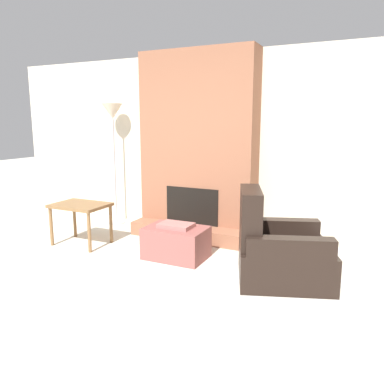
{
  "coord_description": "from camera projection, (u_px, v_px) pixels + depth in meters",
  "views": [
    {
      "loc": [
        2.21,
        -2.17,
        1.63
      ],
      "look_at": [
        0.0,
        2.52,
        0.65
      ],
      "focal_mm": 35.0,
      "sensor_mm": 36.0,
      "label": 1
    }
  ],
  "objects": [
    {
      "name": "ground_plane",
      "position": [
        65.0,
        317.0,
        3.16
      ],
      "size": [
        24.0,
        24.0,
        0.0
      ],
      "primitive_type": "plane",
      "color": "beige"
    },
    {
      "name": "side_table",
      "position": [
        81.0,
        209.0,
        4.98
      ],
      "size": [
        0.72,
        0.52,
        0.56
      ],
      "color": "brown",
      "rests_on": "ground_plane"
    },
    {
      "name": "ottoman",
      "position": [
        176.0,
        242.0,
        4.51
      ],
      "size": [
        0.73,
        0.49,
        0.43
      ],
      "color": "#8C4C47",
      "rests_on": "ground_plane"
    },
    {
      "name": "fireplace",
      "position": [
        198.0,
        150.0,
        5.34
      ],
      "size": [
        1.69,
        0.73,
        2.6
      ],
      "color": "#935B42",
      "rests_on": "ground_plane"
    },
    {
      "name": "wall_back",
      "position": [
        205.0,
        144.0,
        5.55
      ],
      "size": [
        6.96,
        0.06,
        2.6
      ],
      "primitive_type": "cube",
      "color": "beige",
      "rests_on": "ground_plane"
    },
    {
      "name": "armchair",
      "position": [
        276.0,
        254.0,
        3.88
      ],
      "size": [
        1.14,
        1.1,
        0.96
      ],
      "rotation": [
        0.0,
        0.0,
        1.91
      ],
      "color": "black",
      "rests_on": "ground_plane"
    },
    {
      "name": "floor_lamp_left",
      "position": [
        113.0,
        120.0,
        5.81
      ],
      "size": [
        0.32,
        0.32,
        1.9
      ],
      "color": "#ADADB2",
      "rests_on": "ground_plane"
    }
  ]
}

